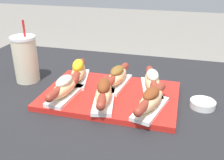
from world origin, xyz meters
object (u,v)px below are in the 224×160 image
hot_dog_1 (104,93)px  hot_dog_2 (151,100)px  serving_tray (110,96)px  drink_cup (26,59)px  sauce_bowl (203,104)px  hot_dog_4 (117,77)px  hot_dog_5 (152,81)px  hot_dog_0 (65,87)px  hot_dog_3 (78,72)px

hot_dog_1 → hot_dog_2: 0.15m
serving_tray → drink_cup: size_ratio=1.89×
sauce_bowl → hot_dog_4: bearing=171.0°
serving_tray → hot_dog_5: (0.13, 0.06, 0.04)m
drink_cup → hot_dog_1: bearing=-19.8°
hot_dog_0 → drink_cup: (-0.21, 0.12, 0.04)m
hot_dog_0 → hot_dog_4: (0.14, 0.13, -0.00)m
hot_dog_5 → drink_cup: bearing=-179.5°
hot_dog_0 → hot_dog_5: 0.29m
hot_dog_3 → hot_dog_4: 0.15m
hot_dog_4 → hot_dog_5: bearing=-3.2°
hot_dog_1 → sauce_bowl: bearing=16.4°
hot_dog_3 → hot_dog_0: bearing=-87.6°
hot_dog_2 → drink_cup: drink_cup is taller
hot_dog_1 → hot_dog_3: bearing=135.5°
hot_dog_2 → hot_dog_3: hot_dog_3 is taller
hot_dog_0 → hot_dog_1: (0.13, -0.01, 0.00)m
hot_dog_0 → sauce_bowl: size_ratio=2.64×
serving_tray → hot_dog_5: hot_dog_5 is taller
serving_tray → hot_dog_2: (0.14, -0.07, 0.04)m
serving_tray → hot_dog_0: size_ratio=2.13×
hot_dog_2 → hot_dog_5: hot_dog_5 is taller
hot_dog_2 → hot_dog_3: (-0.28, 0.14, 0.00)m
sauce_bowl → hot_dog_5: bearing=166.8°
hot_dog_2 → hot_dog_4: bearing=134.5°
serving_tray → hot_dog_2: hot_dog_2 is taller
hot_dog_4 → hot_dog_5: hot_dog_5 is taller
hot_dog_2 → hot_dog_5: size_ratio=1.00×
hot_dog_0 → hot_dog_1: bearing=-2.4°
hot_dog_1 → drink_cup: 0.37m
hot_dog_5 → hot_dog_1: bearing=-136.0°
hot_dog_1 → sauce_bowl: 0.31m
hot_dog_0 → drink_cup: 0.24m
hot_dog_5 → drink_cup: 0.48m
hot_dog_0 → hot_dog_1: hot_dog_1 is taller
sauce_bowl → drink_cup: (-0.64, 0.04, 0.08)m
hot_dog_3 → hot_dog_5: size_ratio=1.00×
serving_tray → hot_dog_3: bearing=154.5°
hot_dog_2 → hot_dog_5: (-0.01, 0.13, 0.00)m
serving_tray → hot_dog_0: (-0.13, -0.06, 0.04)m
hot_dog_3 → hot_dog_5: hot_dog_3 is taller
sauce_bowl → hot_dog_3: bearing=173.8°
hot_dog_2 → hot_dog_0: bearing=177.6°
hot_dog_0 → drink_cup: size_ratio=0.89×
hot_dog_1 → hot_dog_2: size_ratio=1.01×
serving_tray → hot_dog_1: 0.08m
serving_tray → hot_dog_1: (-0.00, -0.07, 0.04)m
serving_tray → hot_dog_4: size_ratio=2.14×
hot_dog_0 → drink_cup: bearing=150.8°
hot_dog_2 → hot_dog_3: size_ratio=1.00×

